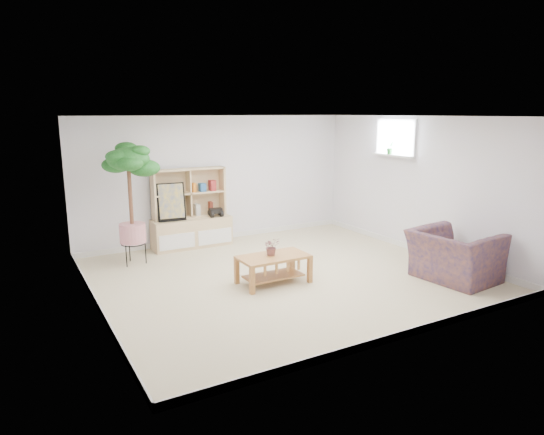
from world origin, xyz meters
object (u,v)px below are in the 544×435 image
storage_unit (191,208)px  coffee_table (273,269)px  floor_tree (131,205)px  armchair (455,252)px

storage_unit → coffee_table: size_ratio=1.43×
storage_unit → floor_tree: 1.34m
armchair → storage_unit: bearing=31.5°
coffee_table → floor_tree: 2.60m
storage_unit → armchair: storage_unit is taller
coffee_table → floor_tree: (-1.56, 1.93, 0.79)m
coffee_table → storage_unit: bearing=97.7°
storage_unit → coffee_table: 2.54m
storage_unit → floor_tree: bearing=-156.3°
floor_tree → armchair: 5.08m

